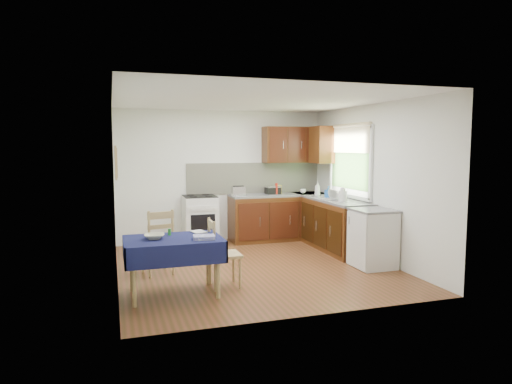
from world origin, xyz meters
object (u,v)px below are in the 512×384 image
object	(u,v)px
chair_near	(221,251)
dish_rack	(333,198)
chair_far	(158,240)
dining_table	(173,247)
sandwich_press	(273,190)
kettle	(343,195)
toaster	(238,191)

from	to	relation	value
chair_near	dish_rack	bearing A→B (deg)	-58.22
chair_far	dish_rack	world-z (taller)	dish_rack
chair_near	dish_rack	xyz separation A→B (m)	(2.35, 1.44, 0.45)
dining_table	dish_rack	bearing A→B (deg)	15.01
sandwich_press	chair_near	bearing A→B (deg)	-145.65
sandwich_press	dining_table	bearing A→B (deg)	-153.07
dining_table	kettle	xyz separation A→B (m)	(3.00, 1.28, 0.40)
dining_table	chair_far	size ratio (longest dim) A/B	1.25
toaster	dish_rack	world-z (taller)	toaster
dining_table	sandwich_press	distance (m)	3.62
chair_near	dining_table	bearing A→B (deg)	101.86
sandwich_press	dish_rack	size ratio (longest dim) A/B	0.71
chair_near	chair_far	bearing A→B (deg)	40.73
dining_table	chair_far	distance (m)	0.98
toaster	dish_rack	size ratio (longest dim) A/B	0.66
chair_near	sandwich_press	size ratio (longest dim) A/B	3.35
sandwich_press	dish_rack	world-z (taller)	dish_rack
chair_near	dish_rack	distance (m)	2.79
kettle	dining_table	bearing A→B (deg)	-156.81
chair_far	kettle	distance (m)	3.14
dining_table	chair_near	world-z (taller)	chair_near
chair_far	dish_rack	size ratio (longest dim) A/B	2.50
chair_far	kettle	size ratio (longest dim) A/B	3.87
chair_far	chair_near	bearing A→B (deg)	118.54
dish_rack	kettle	bearing A→B (deg)	-104.29
chair_far	toaster	xyz separation A→B (m)	(1.65, 1.71, 0.49)
chair_far	dish_rack	xyz separation A→B (m)	(3.06, 0.60, 0.42)
dining_table	chair_near	bearing A→B (deg)	-1.18
dining_table	kettle	size ratio (longest dim) A/B	4.84
toaster	sandwich_press	bearing A→B (deg)	2.70
toaster	kettle	xyz separation A→B (m)	(1.44, -1.39, 0.02)
dining_table	chair_far	world-z (taller)	chair_far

